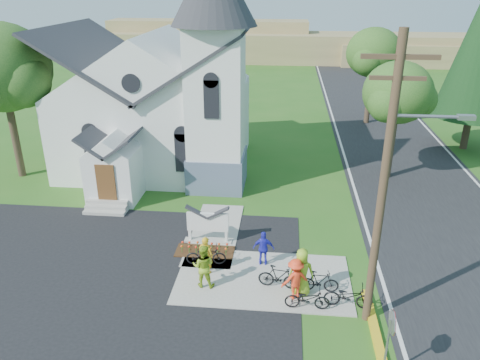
# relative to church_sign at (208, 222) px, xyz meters

# --- Properties ---
(ground) EXTENTS (120.00, 120.00, 0.00)m
(ground) POSITION_rel_church_sign_xyz_m (1.20, -3.20, -1.03)
(ground) COLOR #295F1B
(ground) RESTS_ON ground
(parking_lot) EXTENTS (20.00, 16.00, 0.02)m
(parking_lot) POSITION_rel_church_sign_xyz_m (-5.80, -5.20, -1.02)
(parking_lot) COLOR black
(parking_lot) RESTS_ON ground
(road) EXTENTS (8.00, 90.00, 0.02)m
(road) POSITION_rel_church_sign_xyz_m (11.20, 11.80, -1.02)
(road) COLOR black
(road) RESTS_ON ground
(sidewalk) EXTENTS (7.00, 4.00, 0.05)m
(sidewalk) POSITION_rel_church_sign_xyz_m (2.70, -2.70, -1.00)
(sidewalk) COLOR gray
(sidewalk) RESTS_ON ground
(church) EXTENTS (12.35, 12.00, 13.00)m
(church) POSITION_rel_church_sign_xyz_m (-4.28, 9.28, 4.22)
(church) COLOR white
(church) RESTS_ON ground
(church_sign) EXTENTS (2.20, 0.40, 1.70)m
(church_sign) POSITION_rel_church_sign_xyz_m (0.00, 0.00, 0.00)
(church_sign) COLOR gray
(church_sign) RESTS_ON ground
(flower_bed) EXTENTS (2.60, 1.10, 0.07)m
(flower_bed) POSITION_rel_church_sign_xyz_m (0.00, -0.90, -0.99)
(flower_bed) COLOR #321E0D
(flower_bed) RESTS_ON ground
(utility_pole) EXTENTS (3.45, 0.28, 10.00)m
(utility_pole) POSITION_rel_church_sign_xyz_m (6.56, -4.70, 4.38)
(utility_pole) COLOR #423021
(utility_pole) RESTS_ON ground
(stop_sign) EXTENTS (0.11, 0.76, 2.48)m
(stop_sign) POSITION_rel_church_sign_xyz_m (6.63, -7.40, 0.75)
(stop_sign) COLOR gray
(stop_sign) RESTS_ON ground
(tree_lot_corner) EXTENTS (5.60, 5.60, 9.15)m
(tree_lot_corner) POSITION_rel_church_sign_xyz_m (-12.80, 6.80, 5.58)
(tree_lot_corner) COLOR #3A291F
(tree_lot_corner) RESTS_ON ground
(tree_road_near) EXTENTS (4.00, 4.00, 7.05)m
(tree_road_near) POSITION_rel_church_sign_xyz_m (9.70, 8.80, 4.18)
(tree_road_near) COLOR #3A291F
(tree_road_near) RESTS_ON ground
(tree_road_mid) EXTENTS (4.40, 4.40, 7.80)m
(tree_road_mid) POSITION_rel_church_sign_xyz_m (10.20, 20.80, 4.75)
(tree_road_mid) COLOR #3A291F
(tree_road_mid) RESTS_ON ground
(distant_hills) EXTENTS (61.00, 10.00, 5.60)m
(distant_hills) POSITION_rel_church_sign_xyz_m (4.56, 53.13, 1.15)
(distant_hills) COLOR olive
(distant_hills) RESTS_ON ground
(cyclist_0) EXTENTS (0.68, 0.54, 1.65)m
(cyclist_0) POSITION_rel_church_sign_xyz_m (0.33, -2.47, -0.15)
(cyclist_0) COLOR gold
(cyclist_0) RESTS_ON sidewalk
(bike_0) EXTENTS (1.74, 0.76, 0.89)m
(bike_0) POSITION_rel_church_sign_xyz_m (0.23, -1.89, -0.53)
(bike_0) COLOR black
(bike_0) RESTS_ON sidewalk
(cyclist_1) EXTENTS (0.89, 0.70, 1.80)m
(cyclist_1) POSITION_rel_church_sign_xyz_m (0.39, -3.38, -0.08)
(cyclist_1) COLOR #8DB221
(cyclist_1) RESTS_ON sidewalk
(bike_1) EXTENTS (1.68, 0.68, 0.98)m
(bike_1) POSITION_rel_church_sign_xyz_m (3.33, -3.23, -0.49)
(bike_1) COLOR black
(bike_1) RESTS_ON sidewalk
(cyclist_2) EXTENTS (0.90, 0.38, 1.54)m
(cyclist_2) POSITION_rel_church_sign_xyz_m (2.65, -1.64, -0.21)
(cyclist_2) COLOR #2728C7
(cyclist_2) RESTS_ON sidewalk
(bike_2) EXTENTS (1.65, 0.59, 0.86)m
(bike_2) POSITION_rel_church_sign_xyz_m (4.39, -4.40, -0.54)
(bike_2) COLOR black
(bike_2) RESTS_ON sidewalk
(cyclist_3) EXTENTS (1.24, 1.00, 1.67)m
(cyclist_3) POSITION_rel_church_sign_xyz_m (3.95, -3.80, -0.14)
(cyclist_3) COLOR #FE3D1C
(cyclist_3) RESTS_ON sidewalk
(bike_3) EXTENTS (1.51, 0.45, 0.90)m
(bike_3) POSITION_rel_church_sign_xyz_m (4.90, -3.33, -0.53)
(bike_3) COLOR black
(bike_3) RESTS_ON sidewalk
(cyclist_4) EXTENTS (1.01, 0.72, 1.94)m
(cyclist_4) POSITION_rel_church_sign_xyz_m (4.18, -3.51, -0.01)
(cyclist_4) COLOR #8CB822
(cyclist_4) RESTS_ON sidewalk
(bike_4) EXTENTS (1.82, 0.77, 0.93)m
(bike_4) POSITION_rel_church_sign_xyz_m (5.90, -4.16, -0.51)
(bike_4) COLOR black
(bike_4) RESTS_ON sidewalk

